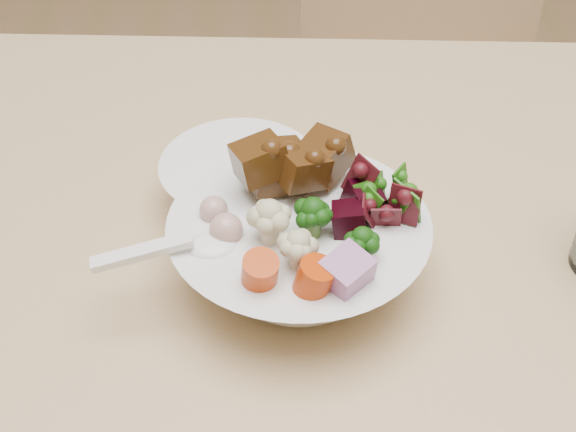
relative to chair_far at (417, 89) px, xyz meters
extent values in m
cylinder|color=tan|center=(-0.63, -0.27, -0.14)|extent=(0.06, 0.06, 0.67)
cube|color=tan|center=(-0.01, -0.07, -0.06)|extent=(0.44, 0.44, 0.04)
cylinder|color=tan|center=(-0.20, -0.21, -0.28)|extent=(0.03, 0.03, 0.40)
cylinder|color=tan|center=(0.13, -0.26, -0.28)|extent=(0.03, 0.03, 0.40)
cylinder|color=tan|center=(-0.15, 0.12, -0.28)|extent=(0.03, 0.03, 0.40)
cylinder|color=tan|center=(0.18, 0.07, -0.28)|extent=(0.03, 0.03, 0.40)
sphere|color=black|center=(-0.24, -0.65, 0.30)|extent=(0.03, 0.03, 0.03)
sphere|color=#B8B08B|center=(-0.27, -0.65, 0.30)|extent=(0.04, 0.04, 0.04)
cube|color=black|center=(-0.20, -0.62, 0.30)|extent=(0.04, 0.03, 0.02)
cube|color=#9E5F96|center=(-0.22, -0.70, 0.30)|extent=(0.04, 0.05, 0.03)
cylinder|color=red|center=(-0.28, -0.69, 0.30)|extent=(0.03, 0.03, 0.03)
sphere|color=tan|center=(-0.30, -0.64, 0.29)|extent=(0.02, 0.02, 0.02)
ellipsoid|color=white|center=(-0.31, -0.65, 0.29)|extent=(0.04, 0.04, 0.01)
cube|color=white|center=(-0.37, -0.66, 0.29)|extent=(0.08, 0.02, 0.02)
camera|label=1|loc=(-0.29, -1.09, 0.70)|focal=50.00mm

